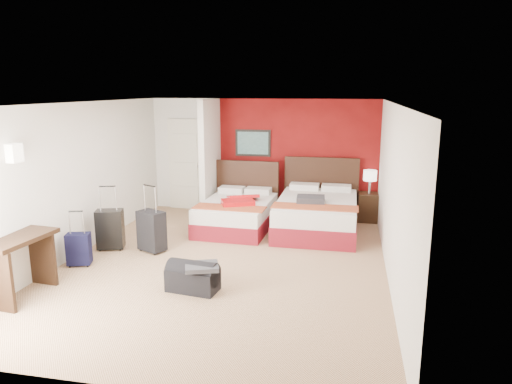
% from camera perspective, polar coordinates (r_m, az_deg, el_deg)
% --- Properties ---
extents(ground, '(6.50, 6.50, 0.00)m').
position_cam_1_polar(ground, '(7.53, -3.85, -8.64)').
color(ground, tan).
rests_on(ground, ground).
extents(room_walls, '(5.02, 6.52, 2.50)m').
position_cam_1_polar(room_walls, '(8.94, -10.29, 2.94)').
color(room_walls, white).
rests_on(room_walls, ground).
extents(red_accent_panel, '(3.50, 0.04, 2.50)m').
position_cam_1_polar(red_accent_panel, '(10.17, 4.95, 4.20)').
color(red_accent_panel, maroon).
rests_on(red_accent_panel, ground).
extents(partition_wall, '(0.12, 1.20, 2.50)m').
position_cam_1_polar(partition_wall, '(9.92, -5.59, 3.98)').
color(partition_wall, silver).
rests_on(partition_wall, ground).
extents(entry_door, '(0.82, 0.06, 2.05)m').
position_cam_1_polar(entry_door, '(10.74, -8.49, 3.35)').
color(entry_door, silver).
rests_on(entry_door, ground).
extents(bed_left, '(1.38, 1.91, 0.56)m').
position_cam_1_polar(bed_left, '(9.22, -2.36, -2.81)').
color(bed_left, silver).
rests_on(bed_left, ground).
extents(bed_right, '(1.51, 2.15, 0.64)m').
position_cam_1_polar(bed_right, '(9.08, 7.42, -2.87)').
color(bed_right, white).
rests_on(bed_right, ground).
extents(red_suitcase_open, '(0.88, 0.99, 0.10)m').
position_cam_1_polar(red_suitcase_open, '(9.02, -1.92, -0.98)').
color(red_suitcase_open, '#B70F13').
rests_on(red_suitcase_open, bed_left).
extents(jacket_bundle, '(0.54, 0.44, 0.12)m').
position_cam_1_polar(jacket_bundle, '(8.70, 6.69, -0.92)').
color(jacket_bundle, '#37373C').
rests_on(jacket_bundle, bed_right).
extents(nightstand, '(0.43, 0.43, 0.59)m').
position_cam_1_polar(nightstand, '(10.01, 13.54, -1.81)').
color(nightstand, black).
rests_on(nightstand, ground).
extents(table_lamp, '(0.32, 0.32, 0.49)m').
position_cam_1_polar(table_lamp, '(9.90, 13.70, 1.21)').
color(table_lamp, white).
rests_on(table_lamp, nightstand).
extents(suitcase_black, '(0.50, 0.39, 0.66)m').
position_cam_1_polar(suitcase_black, '(8.41, -17.35, -4.51)').
color(suitcase_black, black).
rests_on(suitcase_black, ground).
extents(suitcase_charcoal, '(0.53, 0.45, 0.67)m').
position_cam_1_polar(suitcase_charcoal, '(8.12, -12.61, -4.82)').
color(suitcase_charcoal, black).
rests_on(suitcase_charcoal, ground).
extents(suitcase_navy, '(0.40, 0.31, 0.49)m').
position_cam_1_polar(suitcase_navy, '(7.84, -20.79, -6.69)').
color(suitcase_navy, black).
rests_on(suitcase_navy, ground).
extents(duffel_bag, '(0.73, 0.45, 0.35)m').
position_cam_1_polar(duffel_bag, '(6.56, -7.72, -10.41)').
color(duffel_bag, black).
rests_on(duffel_bag, ground).
extents(jacket_draped, '(0.54, 0.50, 0.06)m').
position_cam_1_polar(jacket_draped, '(6.39, -6.63, -9.03)').
color(jacket_draped, '#39393E').
rests_on(jacket_draped, duffel_bag).
extents(desk, '(0.60, 1.05, 0.83)m').
position_cam_1_polar(desk, '(6.96, -26.73, -8.16)').
color(desk, black).
rests_on(desk, ground).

